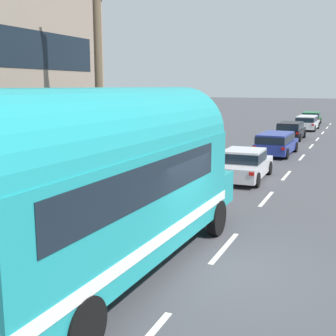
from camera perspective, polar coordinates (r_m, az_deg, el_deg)
The scene contains 9 objects.
ground_plane at distance 10.63m, azimuth 5.19°, elevation -12.55°, with size 300.00×300.00×0.00m, color #424247.
lane_markings at distance 23.13m, azimuth 9.29°, elevation 0.03°, with size 3.66×80.00×0.01m.
utility_pole at distance 13.92m, azimuth -8.90°, elevation 11.49°, with size 1.80×0.24×8.50m.
painted_bus at distance 9.07m, azimuth -9.11°, elevation -1.40°, with size 2.80×10.90×4.12m.
car_lead at distance 20.19m, azimuth 9.77°, elevation 0.59°, with size 1.99×4.42×1.37m.
car_second at distance 27.73m, azimuth 13.72°, elevation 3.25°, with size 2.09×4.62×1.37m.
car_third at distance 36.14m, azimuth 15.49°, elevation 4.79°, with size 1.92×4.29×1.37m.
car_fourth at distance 44.45m, azimuth 17.44°, elevation 5.70°, with size 1.95×4.82×1.37m.
car_fifth at distance 51.18m, azimuth 17.92°, elevation 6.24°, with size 2.13×4.62×1.37m.
Camera 1 is at (3.01, -9.31, 4.15)m, focal length 47.43 mm.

